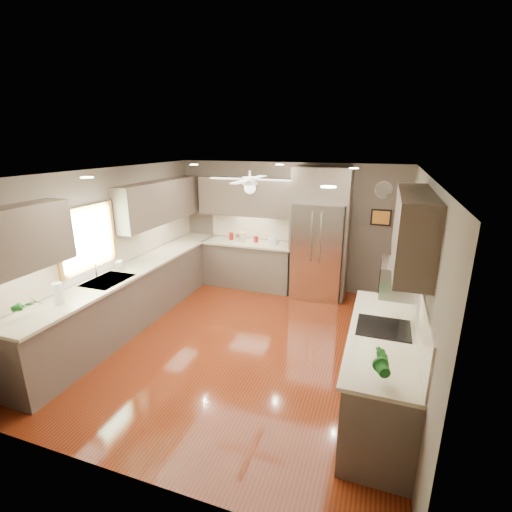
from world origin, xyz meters
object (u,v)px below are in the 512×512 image
Objects in this scene: paper_towel at (58,293)px; bowl at (273,243)px; canister_c at (243,237)px; soap_bottle at (120,263)px; canister_d at (256,239)px; canister_b at (238,238)px; stool at (369,308)px; potted_plant_left at (28,304)px; potted_plant_right at (381,362)px; canister_a at (231,236)px; microwave at (400,278)px; refrigerator at (320,236)px.

bowl is at bearing 64.47° from paper_towel.
soap_bottle is at bearing -118.42° from canister_c.
soap_bottle is 0.67× the size of paper_towel.
bowl is at bearing 50.57° from soap_bottle.
canister_d reaches higher than bowl.
canister_b is 0.32× the size of stool.
bowl is (1.73, 3.97, -0.14)m from potted_plant_left.
potted_plant_right is at bearing -61.19° from bowl.
paper_towel is at bearing -84.08° from soap_bottle.
paper_towel reaches higher than canister_b.
microwave is at bearing -41.41° from canister_a.
stool is (3.65, 3.13, -0.87)m from potted_plant_left.
soap_bottle is 0.62× the size of potted_plant_right.
canister_b is at bearing -9.49° from canister_a.
microwave is (0.13, 1.10, 0.38)m from potted_plant_right.
potted_plant_right is at bearing -54.35° from canister_c.
potted_plant_left is at bearing -93.31° from paper_towel.
canister_d is at bearing -0.63° from canister_a.
potted_plant_right reaches higher than stool.
canister_b reaches higher than canister_d.
bowl is at bearing -1.95° from canister_a.
soap_bottle is at bearing -123.14° from canister_d.
potted_plant_right is at bearing -22.10° from soap_bottle.
canister_a is 3.69m from paper_towel.
stool is (-0.19, 3.01, -0.86)m from potted_plant_right.
paper_towel is at bearing -143.10° from stool.
potted_plant_left is at bearing -123.92° from refrigerator.
soap_bottle is 2.90m from bowl.
potted_plant_left is 4.18m from microwave.
paper_towel is (-3.63, -2.73, 0.84)m from stool.
canister_b is 0.27× the size of microwave.
microwave reaches higher than paper_towel.
canister_b is 4.10m from potted_plant_left.
potted_plant_right reaches higher than bowl.
canister_c is 3.71m from paper_towel.
paper_towel is (-1.70, -3.57, 0.11)m from bowl.
soap_bottle is at bearing -129.43° from bowl.
canister_c is at bearing 61.58° from soap_bottle.
refrigerator reaches higher than soap_bottle.
canister_d is at bearing 56.86° from soap_bottle.
canister_d is 3.83m from paper_towel.
canister_d is 0.41× the size of potted_plant_left.
canister_a reaches higher than bowl.
canister_c is 2.53m from soap_bottle.
potted_plant_left is 0.71× the size of stool.
refrigerator is (1.28, -0.06, 0.19)m from canister_d.
canister_b reaches higher than bowl.
canister_b is at bearing 63.70° from soap_bottle.
bowl is 2.23m from stool.
soap_bottle reaches higher than canister_a.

